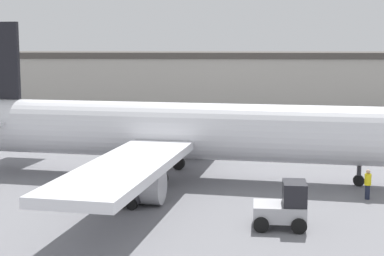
# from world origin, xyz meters

# --- Properties ---
(ground_plane) EXTENTS (400.00, 400.00, 0.00)m
(ground_plane) POSITION_xyz_m (0.00, 0.00, 0.00)
(ground_plane) COLOR slate
(terminal_building) EXTENTS (84.27, 17.22, 8.09)m
(terminal_building) POSITION_xyz_m (-14.10, 34.60, 4.05)
(terminal_building) COLOR #ADA89E
(terminal_building) RESTS_ON ground_plane
(airplane) EXTENTS (37.41, 34.05, 10.50)m
(airplane) POSITION_xyz_m (-0.90, 0.11, 3.13)
(airplane) COLOR white
(airplane) RESTS_ON ground_plane
(ground_crew_worker) EXTENTS (0.39, 0.39, 1.76)m
(ground_crew_worker) POSITION_xyz_m (10.64, -4.58, 0.94)
(ground_crew_worker) COLOR #1E2338
(ground_crew_worker) RESTS_ON ground_plane
(baggage_tug) EXTENTS (2.58, 2.23, 2.29)m
(baggage_tug) POSITION_xyz_m (5.47, -10.38, 1.05)
(baggage_tug) COLOR #B2B2B7
(baggage_tug) RESTS_ON ground_plane
(belt_loader_truck) EXTENTS (2.66, 2.42, 2.24)m
(belt_loader_truck) POSITION_xyz_m (-3.05, -7.01, 1.03)
(belt_loader_truck) COLOR #2D2D33
(belt_loader_truck) RESTS_ON ground_plane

